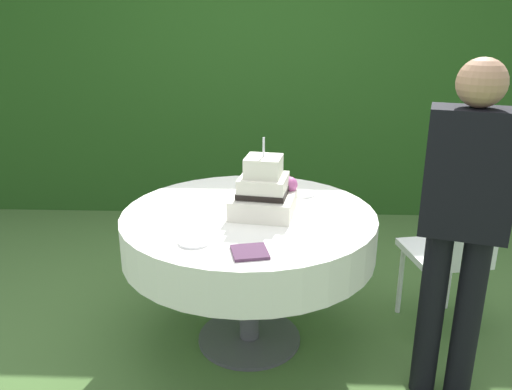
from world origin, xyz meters
name	(u,v)px	position (x,y,z in m)	size (l,w,h in m)	color
ground_plane	(249,339)	(0.00, 0.00, 0.00)	(20.00, 20.00, 0.00)	#476B33
foliage_hedge	(261,77)	(0.00, 2.23, 1.23)	(6.90, 0.46, 2.45)	#234C19
cake_table	(249,233)	(0.00, 0.00, 0.66)	(1.33, 1.33, 0.78)	#4C4C51
wedding_cake	(264,192)	(0.08, -0.01, 0.89)	(0.36, 0.36, 0.40)	silver
serving_plate_near	(304,194)	(0.30, 0.30, 0.78)	(0.13, 0.13, 0.01)	white
serving_plate_far	(194,242)	(-0.23, -0.39, 0.78)	(0.15, 0.15, 0.01)	white
napkin_stack	(250,252)	(0.03, -0.49, 0.78)	(0.15, 0.15, 0.01)	#4C2D47
garden_chair	(451,248)	(1.11, 0.12, 0.54)	(0.47, 0.47, 0.89)	white
standing_person	(463,217)	(0.95, -0.40, 0.93)	(0.40, 0.30, 1.60)	black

